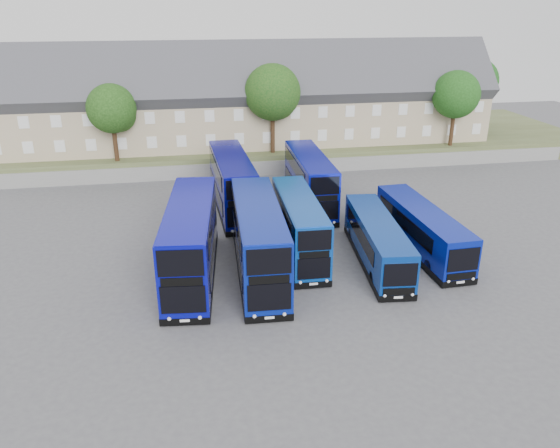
{
  "coord_description": "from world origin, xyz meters",
  "views": [
    {
      "loc": [
        -7.24,
        -30.4,
        16.96
      ],
      "look_at": [
        -0.89,
        5.03,
        2.2
      ],
      "focal_mm": 35.0,
      "sensor_mm": 36.0,
      "label": 1
    }
  ],
  "objects_px": {
    "coach_east_a": "(377,242)",
    "tree_east": "(457,96)",
    "dd_front_mid": "(259,242)",
    "tree_west": "(113,110)",
    "tree_mid": "(274,94)",
    "dd_front_left": "(191,243)",
    "tree_far": "(476,83)"
  },
  "relations": [
    {
      "from": "tree_mid",
      "to": "tree_far",
      "type": "relative_size",
      "value": 1.06
    },
    {
      "from": "dd_front_left",
      "to": "tree_east",
      "type": "height_order",
      "value": "tree_east"
    },
    {
      "from": "tree_east",
      "to": "coach_east_a",
      "type": "bearing_deg",
      "value": -126.15
    },
    {
      "from": "dd_front_mid",
      "to": "tree_west",
      "type": "bearing_deg",
      "value": 117.77
    },
    {
      "from": "dd_front_left",
      "to": "dd_front_mid",
      "type": "xyz_separation_m",
      "value": [
        4.35,
        -0.58,
        -0.03
      ]
    },
    {
      "from": "coach_east_a",
      "to": "tree_east",
      "type": "bearing_deg",
      "value": 59.61
    },
    {
      "from": "dd_front_mid",
      "to": "tree_far",
      "type": "bearing_deg",
      "value": 46.87
    },
    {
      "from": "tree_mid",
      "to": "tree_far",
      "type": "distance_m",
      "value": 26.8
    },
    {
      "from": "dd_front_mid",
      "to": "coach_east_a",
      "type": "relative_size",
      "value": 1.08
    },
    {
      "from": "coach_east_a",
      "to": "tree_mid",
      "type": "height_order",
      "value": "tree_mid"
    },
    {
      "from": "dd_front_left",
      "to": "tree_far",
      "type": "bearing_deg",
      "value": 46.01
    },
    {
      "from": "tree_mid",
      "to": "dd_front_left",
      "type": "bearing_deg",
      "value": -112.01
    },
    {
      "from": "dd_front_mid",
      "to": "tree_mid",
      "type": "distance_m",
      "value": 24.97
    },
    {
      "from": "tree_far",
      "to": "dd_front_mid",
      "type": "bearing_deg",
      "value": -135.69
    },
    {
      "from": "coach_east_a",
      "to": "tree_east",
      "type": "relative_size",
      "value": 1.41
    },
    {
      "from": "dd_front_left",
      "to": "tree_mid",
      "type": "relative_size",
      "value": 1.37
    },
    {
      "from": "dd_front_left",
      "to": "tree_west",
      "type": "distance_m",
      "value": 24.11
    },
    {
      "from": "coach_east_a",
      "to": "tree_mid",
      "type": "bearing_deg",
      "value": 103.72
    },
    {
      "from": "tree_west",
      "to": "tree_east",
      "type": "relative_size",
      "value": 0.94
    },
    {
      "from": "dd_front_left",
      "to": "tree_west",
      "type": "xyz_separation_m",
      "value": [
        -6.62,
        22.71,
        4.63
      ]
    },
    {
      "from": "tree_west",
      "to": "tree_far",
      "type": "bearing_deg",
      "value": 9.46
    },
    {
      "from": "tree_west",
      "to": "tree_far",
      "type": "height_order",
      "value": "tree_far"
    },
    {
      "from": "coach_east_a",
      "to": "tree_mid",
      "type": "xyz_separation_m",
      "value": [
        -3.27,
        23.4,
        6.55
      ]
    },
    {
      "from": "tree_far",
      "to": "dd_front_left",
      "type": "bearing_deg",
      "value": -139.98
    },
    {
      "from": "coach_east_a",
      "to": "tree_mid",
      "type": "distance_m",
      "value": 24.52
    },
    {
      "from": "dd_front_mid",
      "to": "coach_east_a",
      "type": "bearing_deg",
      "value": 5.3
    },
    {
      "from": "coach_east_a",
      "to": "tree_far",
      "type": "bearing_deg",
      "value": 58.52
    },
    {
      "from": "dd_front_mid",
      "to": "tree_west",
      "type": "height_order",
      "value": "tree_west"
    },
    {
      "from": "tree_mid",
      "to": "tree_far",
      "type": "xyz_separation_m",
      "value": [
        26.0,
        6.5,
        -0.34
      ]
    },
    {
      "from": "dd_front_left",
      "to": "dd_front_mid",
      "type": "relative_size",
      "value": 1.02
    },
    {
      "from": "coach_east_a",
      "to": "dd_front_left",
      "type": "bearing_deg",
      "value": -175.07
    },
    {
      "from": "coach_east_a",
      "to": "tree_east",
      "type": "distance_m",
      "value": 28.96
    }
  ]
}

